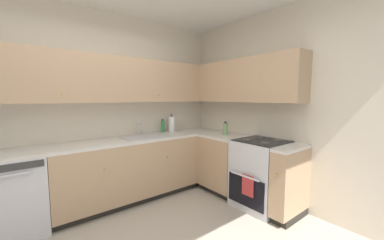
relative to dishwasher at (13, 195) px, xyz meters
The scene contains 15 objects.
wall_back 1.29m from the dishwasher, 20.72° to the left, with size 4.21×0.05×2.68m, color beige.
wall_right 3.39m from the dishwasher, 25.73° to the right, with size 0.05×3.54×2.68m, color beige.
dishwasher is the anchor object (origin of this frame).
lower_cabinets_back 1.31m from the dishwasher, ahead, with size 2.01×0.62×0.86m.
countertop_back 1.38m from the dishwasher, ahead, with size 3.22×0.60×0.04m, color beige.
lower_cabinets_right 2.76m from the dishwasher, 18.53° to the right, with size 0.62×1.50×0.86m.
countertop_right 2.80m from the dishwasher, 18.54° to the right, with size 0.60×1.50×0.03m.
oven_range 2.93m from the dishwasher, 25.85° to the right, with size 0.68×0.62×1.05m.
upper_cabinets_back 1.73m from the dishwasher, ahead, with size 2.90×0.34×0.62m.
upper_cabinets_right 3.13m from the dishwasher, 14.70° to the right, with size 0.32×2.05×0.62m.
sink 1.62m from the dishwasher, ahead, with size 0.67×0.40×0.10m.
faucet 1.68m from the dishwasher, ahead, with size 0.07×0.16×0.18m.
soap_bottle 2.06m from the dishwasher, ahead, with size 0.06×0.06×0.23m.
paper_towel_roll 2.23m from the dishwasher, ahead, with size 0.11×0.11×0.32m.
oil_bottle 2.75m from the dishwasher, 13.50° to the right, with size 0.08×0.08×0.21m.
Camera 1 is at (-0.76, -1.57, 1.48)m, focal length 20.73 mm.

